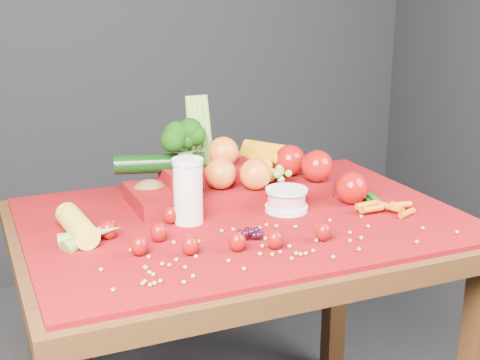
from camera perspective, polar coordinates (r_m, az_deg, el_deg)
name	(u,v)px	position (r m, az deg, el deg)	size (l,w,h in m)	color
table	(243,256)	(1.69, 0.27, -6.51)	(1.10, 0.80, 0.75)	#381A0C
red_cloth	(243,218)	(1.66, 0.27, -3.30)	(1.05, 0.75, 0.01)	maroon
milk_glass	(188,188)	(1.59, -4.46, -0.73)	(0.07, 0.07, 0.16)	beige
yogurt_bowl	(286,199)	(1.69, 3.99, -1.63)	(0.11, 0.11, 0.06)	silver
strawberry_scatter	(200,234)	(1.48, -3.44, -4.59)	(0.48, 0.28, 0.05)	maroon
dark_grape_cluster	(250,234)	(1.50, 0.83, -4.62)	(0.06, 0.05, 0.03)	black
soybean_scatter	(279,242)	(1.48, 3.35, -5.33)	(0.84, 0.24, 0.01)	#9F8F44
corn_ear	(87,232)	(1.53, -12.94, -4.32)	(0.19, 0.24, 0.06)	yellow
potato	(149,191)	(1.76, -7.74, -0.96)	(0.09, 0.07, 0.06)	brown
baby_carrot_pile	(384,206)	(1.72, 12.22, -2.20)	(0.17, 0.17, 0.03)	#C55606
green_bean_pile	(367,198)	(1.81, 10.82, -1.50)	(0.14, 0.12, 0.01)	#155E15
produce_mound	(237,175)	(1.78, -0.25, 0.46)	(0.61, 0.36, 0.27)	maroon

